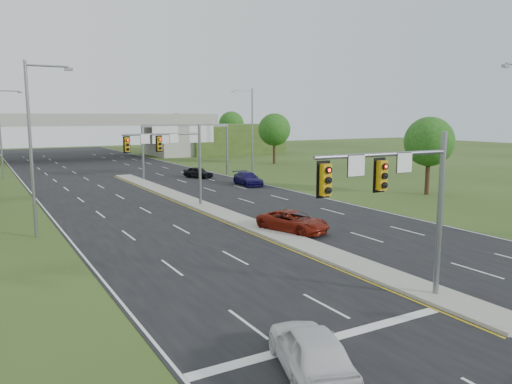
{
  "coord_description": "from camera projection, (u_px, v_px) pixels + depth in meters",
  "views": [
    {
      "loc": [
        -16.69,
        -13.85,
        7.61
      ],
      "look_at": [
        -1.64,
        12.54,
        3.0
      ],
      "focal_mm": 35.0,
      "sensor_mm": 36.0,
      "label": 1
    }
  ],
  "objects": [
    {
      "name": "car_white",
      "position": [
        311.0,
        350.0,
        14.75
      ],
      "size": [
        3.11,
        4.81,
        1.52
      ],
      "primitive_type": "imported",
      "rotation": [
        0.0,
        0.0,
        2.82
      ],
      "color": "silver",
      "rests_on": "road"
    },
    {
      "name": "signal_mast_near",
      "position": [
        403.0,
        192.0,
        19.33
      ],
      "size": [
        6.62,
        0.6,
        7.0
      ],
      "color": "slate",
      "rests_on": "ground"
    },
    {
      "name": "lane_markings",
      "position": [
        177.0,
        200.0,
        45.74
      ],
      "size": [
        23.72,
        160.0,
        0.01
      ],
      "color": "gold",
      "rests_on": "road"
    },
    {
      "name": "lightpole_r_far",
      "position": [
        251.0,
        129.0,
        61.16
      ],
      "size": [
        2.85,
        0.25,
        11.0
      ],
      "color": "slate",
      "rests_on": "ground"
    },
    {
      "name": "tree_back_c",
      "position": [
        176.0,
        126.0,
        112.86
      ],
      "size": [
        5.6,
        5.6,
        8.32
      ],
      "color": "#382316",
      "rests_on": "ground"
    },
    {
      "name": "tree_r_near",
      "position": [
        429.0,
        142.0,
        48.38
      ],
      "size": [
        4.8,
        4.8,
        7.6
      ],
      "color": "#382316",
      "rests_on": "ground"
    },
    {
      "name": "tree_r_mid",
      "position": [
        274.0,
        130.0,
        80.35
      ],
      "size": [
        5.2,
        5.2,
        8.12
      ],
      "color": "#382316",
      "rests_on": "ground"
    },
    {
      "name": "tree_back_d",
      "position": [
        231.0,
        124.0,
        119.67
      ],
      "size": [
        6.0,
        6.0,
        8.85
      ],
      "color": "#382316",
      "rests_on": "ground"
    },
    {
      "name": "lightpole_l_far",
      "position": [
        2.0,
        129.0,
        61.01
      ],
      "size": [
        2.85,
        0.25,
        11.0
      ],
      "color": "slate",
      "rests_on": "ground"
    },
    {
      "name": "car_far_a",
      "position": [
        293.0,
        221.0,
        33.03
      ],
      "size": [
        3.76,
        5.52,
        1.4
      ],
      "primitive_type": "imported",
      "rotation": [
        0.0,
        0.0,
        0.31
      ],
      "color": "maroon",
      "rests_on": "road"
    },
    {
      "name": "lightpole_l_mid",
      "position": [
        34.0,
        141.0,
        30.95
      ],
      "size": [
        2.85,
        0.25,
        11.0
      ],
      "color": "slate",
      "rests_on": "ground"
    },
    {
      "name": "car_far_b",
      "position": [
        248.0,
        179.0,
        55.55
      ],
      "size": [
        2.47,
        5.15,
        1.45
      ],
      "primitive_type": "imported",
      "rotation": [
        0.0,
        0.0,
        -0.09
      ],
      "color": "#100B44",
      "rests_on": "road"
    },
    {
      "name": "overpass",
      "position": [
        78.0,
        139.0,
        89.38
      ],
      "size": [
        80.0,
        14.0,
        8.1
      ],
      "color": "gray",
      "rests_on": "ground"
    },
    {
      "name": "median",
      "position": [
        210.0,
        209.0,
        40.94
      ],
      "size": [
        2.0,
        54.0,
        0.16
      ],
      "primitive_type": "cube",
      "color": "gray",
      "rests_on": "road"
    },
    {
      "name": "signal_mast_far",
      "position": [
        174.0,
        152.0,
        40.8
      ],
      "size": [
        6.62,
        0.6,
        7.0
      ],
      "color": "slate",
      "rests_on": "ground"
    },
    {
      "name": "road",
      "position": [
        162.0,
        191.0,
        51.26
      ],
      "size": [
        24.0,
        160.0,
        0.02
      ],
      "primitive_type": "cube",
      "color": "black",
      "rests_on": "ground"
    },
    {
      "name": "car_far_c",
      "position": [
        198.0,
        172.0,
        62.25
      ],
      "size": [
        3.12,
        4.34,
        1.37
      ],
      "primitive_type": "imported",
      "rotation": [
        0.0,
        0.0,
        0.42
      ],
      "color": "black",
      "rests_on": "road"
    },
    {
      "name": "ground",
      "position": [
        435.0,
        297.0,
        21.21
      ],
      "size": [
        240.0,
        240.0,
        0.0
      ],
      "primitive_type": "plane",
      "color": "#2D4518",
      "rests_on": "ground"
    },
    {
      "name": "sign_gantry",
      "position": [
        186.0,
        136.0,
        62.27
      ],
      "size": [
        11.58,
        0.44,
        6.67
      ],
      "color": "slate",
      "rests_on": "ground"
    }
  ]
}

